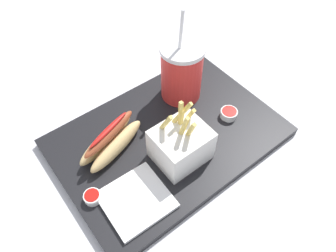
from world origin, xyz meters
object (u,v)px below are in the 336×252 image
(soda_cup, at_px, (182,71))
(fries_basket, at_px, (181,144))
(ketchup_cup_1, at_px, (92,197))
(ketchup_cup_2, at_px, (229,113))
(napkin_stack, at_px, (136,200))
(hot_dog_1, at_px, (111,140))

(soda_cup, relative_size, fries_basket, 1.69)
(ketchup_cup_1, bearing_deg, soda_cup, -159.67)
(fries_basket, distance_m, ketchup_cup_2, 0.16)
(soda_cup, distance_m, napkin_stack, 0.31)
(hot_dog_1, bearing_deg, ketchup_cup_2, 161.06)
(ketchup_cup_1, bearing_deg, napkin_stack, 139.32)
(ketchup_cup_2, distance_m, napkin_stack, 0.29)
(ketchup_cup_1, bearing_deg, ketchup_cup_2, 178.42)
(hot_dog_1, height_order, napkin_stack, hot_dog_1)
(fries_basket, relative_size, hot_dog_1, 0.82)
(soda_cup, height_order, fries_basket, soda_cup)
(soda_cup, xyz_separation_m, hot_dog_1, (0.22, 0.04, -0.05))
(soda_cup, relative_size, napkin_stack, 1.89)
(fries_basket, distance_m, hot_dog_1, 0.15)
(fries_basket, relative_size, napkin_stack, 1.12)
(ketchup_cup_1, height_order, ketchup_cup_2, same)
(soda_cup, bearing_deg, hot_dog_1, 9.33)
(fries_basket, height_order, ketchup_cup_2, fries_basket)
(soda_cup, bearing_deg, fries_basket, 50.48)
(hot_dog_1, distance_m, ketchup_cup_2, 0.28)
(ketchup_cup_2, bearing_deg, ketchup_cup_1, -1.58)
(napkin_stack, bearing_deg, fries_basket, -167.82)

